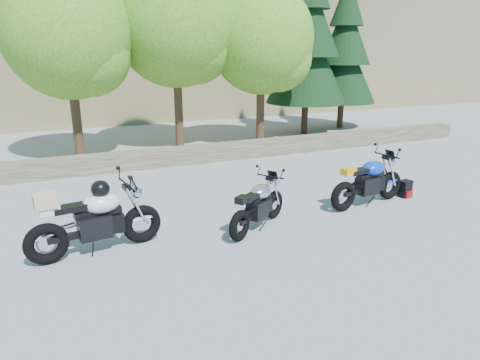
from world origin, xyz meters
name	(u,v)px	position (x,y,z in m)	size (l,w,h in m)	color
ground	(252,234)	(0.00, 0.00, 0.00)	(90.00, 90.00, 0.00)	gray
stone_wall	(173,156)	(0.00, 5.50, 0.25)	(22.00, 0.55, 0.50)	#43392D
tree_decid_left	(71,37)	(-2.39, 7.14, 3.63)	(3.67, 3.67, 5.62)	#382314
tree_decid_mid	(179,25)	(0.91, 7.54, 4.04)	(4.08, 4.08, 6.24)	#382314
tree_decid_right	(265,43)	(3.71, 6.94, 3.50)	(3.54, 3.54, 5.41)	#382314
conifer_near	(308,39)	(6.20, 8.20, 3.68)	(3.17, 3.17, 7.06)	#382314
conifer_far	(345,50)	(8.40, 8.80, 3.27)	(2.82, 2.82, 6.27)	#382314
silver_bike	(258,206)	(0.23, 0.20, 0.46)	(1.63, 1.16, 0.94)	black
white_bike	(94,219)	(-2.70, 0.37, 0.61)	(2.26, 0.71, 1.25)	black
blue_bike	(369,182)	(3.01, 0.42, 0.52)	(2.13, 0.67, 1.07)	black
backpack	(405,189)	(4.17, 0.49, 0.19)	(0.32, 0.29, 0.39)	black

